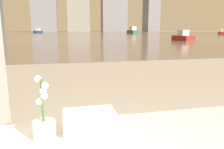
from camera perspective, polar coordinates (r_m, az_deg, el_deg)
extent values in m
cylinder|color=silver|center=(1.28, -17.28, -13.62)|extent=(0.12, 0.12, 0.10)
cylinder|color=#38662D|center=(1.22, -17.75, -6.53)|extent=(0.01, 0.01, 0.23)
sphere|color=silver|center=(1.21, -18.85, -1.08)|extent=(0.04, 0.04, 0.04)
sphere|color=silver|center=(1.18, -17.15, -2.77)|extent=(0.04, 0.04, 0.04)
sphere|color=silver|center=(1.21, -17.57, -4.01)|extent=(0.04, 0.04, 0.04)
sphere|color=silver|center=(1.22, -17.31, -5.38)|extent=(0.04, 0.04, 0.04)
sphere|color=silver|center=(1.23, -18.46, -6.71)|extent=(0.04, 0.04, 0.04)
cube|color=white|center=(1.34, -5.93, -13.52)|extent=(0.30, 0.18, 0.04)
cube|color=white|center=(1.32, -5.97, -11.95)|extent=(0.30, 0.18, 0.04)
cube|color=white|center=(1.31, -6.01, -10.34)|extent=(0.30, 0.18, 0.04)
cube|color=gray|center=(62.30, -12.49, 10.37)|extent=(180.00, 110.00, 0.01)
cube|color=#335647|center=(61.43, 5.47, 11.00)|extent=(2.06, 5.23, 0.90)
cube|color=silver|center=(61.43, 5.48, 11.90)|extent=(1.39, 2.00, 1.03)
cube|color=maroon|center=(54.68, 26.75, 9.61)|extent=(2.96, 3.64, 0.62)
cube|color=silver|center=(54.67, 26.82, 10.31)|extent=(1.47, 1.60, 0.71)
cube|color=maroon|center=(23.33, 18.00, 9.03)|extent=(1.01, 2.85, 0.50)
cube|color=silver|center=(23.32, 18.08, 10.33)|extent=(0.72, 1.07, 0.57)
cube|color=navy|center=(74.67, -18.76, 10.48)|extent=(2.77, 4.27, 0.71)
cube|color=silver|center=(74.66, -18.80, 11.06)|extent=(1.50, 1.78, 0.81)
cube|color=gray|center=(119.01, -8.96, 16.38)|extent=(11.55, 6.95, 22.37)
cube|color=slate|center=(128.93, 10.32, 18.02)|extent=(7.01, 9.34, 31.62)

